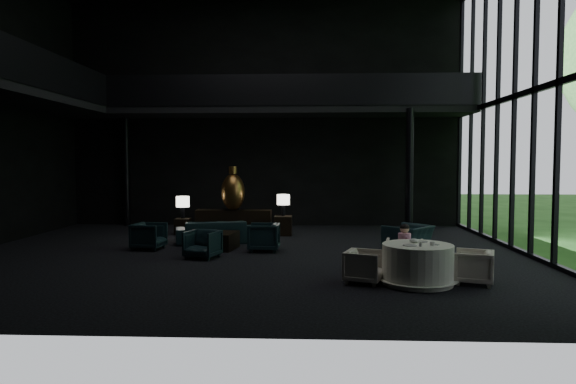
{
  "coord_description": "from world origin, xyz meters",
  "views": [
    {
      "loc": [
        1.64,
        -12.51,
        2.29
      ],
      "look_at": [
        1.07,
        0.5,
        1.53
      ],
      "focal_mm": 32.0,
      "sensor_mm": 36.0,
      "label": 1
    }
  ],
  "objects_px": {
    "side_table_right": "(283,226)",
    "lounge_armchair_west": "(149,235)",
    "child": "(404,238)",
    "bronze_urn": "(233,192)",
    "sofa": "(215,227)",
    "table_lamp_right": "(283,201)",
    "side_table_left": "(183,226)",
    "dining_chair_north": "(404,255)",
    "window_armchair": "(408,234)",
    "dining_chair_west": "(364,267)",
    "coffee_table": "(217,241)",
    "table_lamp_left": "(183,203)",
    "lounge_armchair_south": "(203,244)",
    "dining_chair_east": "(474,267)",
    "console": "(234,222)",
    "lounge_armchair_east": "(264,235)",
    "dining_table": "(417,267)"
  },
  "relations": [
    {
      "from": "side_table_right",
      "to": "lounge_armchair_west",
      "type": "relative_size",
      "value": 0.79
    },
    {
      "from": "child",
      "to": "lounge_armchair_west",
      "type": "bearing_deg",
      "value": -22.73
    },
    {
      "from": "bronze_urn",
      "to": "side_table_right",
      "type": "relative_size",
      "value": 2.31
    },
    {
      "from": "sofa",
      "to": "table_lamp_right",
      "type": "bearing_deg",
      "value": -151.6
    },
    {
      "from": "side_table_left",
      "to": "bronze_urn",
      "type": "bearing_deg",
      "value": 2.85
    },
    {
      "from": "table_lamp_right",
      "to": "dining_chair_north",
      "type": "height_order",
      "value": "table_lamp_right"
    },
    {
      "from": "window_armchair",
      "to": "child",
      "type": "distance_m",
      "value": 2.42
    },
    {
      "from": "side_table_left",
      "to": "child",
      "type": "relative_size",
      "value": 0.89
    },
    {
      "from": "lounge_armchair_west",
      "to": "dining_chair_west",
      "type": "height_order",
      "value": "lounge_armchair_west"
    },
    {
      "from": "window_armchair",
      "to": "coffee_table",
      "type": "bearing_deg",
      "value": -52.42
    },
    {
      "from": "side_table_right",
      "to": "table_lamp_left",
      "type": "bearing_deg",
      "value": 178.48
    },
    {
      "from": "lounge_armchair_south",
      "to": "dining_chair_east",
      "type": "distance_m",
      "value": 6.11
    },
    {
      "from": "coffee_table",
      "to": "table_lamp_left",
      "type": "bearing_deg",
      "value": 120.02
    },
    {
      "from": "sofa",
      "to": "dining_chair_west",
      "type": "height_order",
      "value": "sofa"
    },
    {
      "from": "bronze_urn",
      "to": "dining_chair_north",
      "type": "relative_size",
      "value": 1.81
    },
    {
      "from": "side_table_right",
      "to": "dining_chair_north",
      "type": "relative_size",
      "value": 0.78
    },
    {
      "from": "side_table_right",
      "to": "window_armchair",
      "type": "xyz_separation_m",
      "value": [
        3.32,
        -3.02,
        0.17
      ]
    },
    {
      "from": "side_table_left",
      "to": "window_armchair",
      "type": "height_order",
      "value": "window_armchair"
    },
    {
      "from": "window_armchair",
      "to": "child",
      "type": "height_order",
      "value": "child"
    },
    {
      "from": "console",
      "to": "window_armchair",
      "type": "height_order",
      "value": "window_armchair"
    },
    {
      "from": "console",
      "to": "dining_chair_north",
      "type": "height_order",
      "value": "dining_chair_north"
    },
    {
      "from": "child",
      "to": "lounge_armchair_east",
      "type": "bearing_deg",
      "value": -38.06
    },
    {
      "from": "lounge_armchair_east",
      "to": "coffee_table",
      "type": "relative_size",
      "value": 0.82
    },
    {
      "from": "console",
      "to": "side_table_left",
      "type": "relative_size",
      "value": 4.78
    },
    {
      "from": "dining_table",
      "to": "dining_chair_east",
      "type": "bearing_deg",
      "value": 2.31
    },
    {
      "from": "console",
      "to": "dining_table",
      "type": "distance_m",
      "value": 7.96
    },
    {
      "from": "coffee_table",
      "to": "dining_chair_west",
      "type": "xyz_separation_m",
      "value": [
        3.5,
        -3.65,
        0.08
      ]
    },
    {
      "from": "sofa",
      "to": "side_table_left",
      "type": "bearing_deg",
      "value": -66.72
    },
    {
      "from": "child",
      "to": "sofa",
      "type": "bearing_deg",
      "value": -38.77
    },
    {
      "from": "table_lamp_left",
      "to": "dining_chair_north",
      "type": "xyz_separation_m",
      "value": [
        5.99,
        -5.49,
        -0.62
      ]
    },
    {
      "from": "side_table_left",
      "to": "table_lamp_left",
      "type": "relative_size",
      "value": 0.72
    },
    {
      "from": "table_lamp_left",
      "to": "side_table_right",
      "type": "height_order",
      "value": "table_lamp_left"
    },
    {
      "from": "lounge_armchair_east",
      "to": "child",
      "type": "bearing_deg",
      "value": 53.26
    },
    {
      "from": "dining_table",
      "to": "lounge_armchair_west",
      "type": "bearing_deg",
      "value": 150.4
    },
    {
      "from": "dining_table",
      "to": "coffee_table",
      "type": "bearing_deg",
      "value": 140.54
    },
    {
      "from": "dining_chair_north",
      "to": "dining_chair_east",
      "type": "xyz_separation_m",
      "value": [
        1.13,
        -0.9,
        -0.07
      ]
    },
    {
      "from": "table_lamp_right",
      "to": "lounge_armchair_south",
      "type": "height_order",
      "value": "table_lamp_right"
    },
    {
      "from": "console",
      "to": "dining_table",
      "type": "xyz_separation_m",
      "value": [
        4.47,
        -6.59,
        -0.05
      ]
    },
    {
      "from": "bronze_urn",
      "to": "dining_chair_north",
      "type": "bearing_deg",
      "value": -51.56
    },
    {
      "from": "console",
      "to": "dining_chair_north",
      "type": "distance_m",
      "value": 7.16
    },
    {
      "from": "bronze_urn",
      "to": "table_lamp_right",
      "type": "bearing_deg",
      "value": -1.13
    },
    {
      "from": "table_lamp_left",
      "to": "lounge_armchair_east",
      "type": "bearing_deg",
      "value": -46.46
    },
    {
      "from": "side_table_left",
      "to": "child",
      "type": "height_order",
      "value": "child"
    },
    {
      "from": "coffee_table",
      "to": "lounge_armchair_east",
      "type": "bearing_deg",
      "value": -11.99
    },
    {
      "from": "console",
      "to": "table_lamp_right",
      "type": "height_order",
      "value": "table_lamp_right"
    },
    {
      "from": "side_table_left",
      "to": "lounge_armchair_west",
      "type": "xyz_separation_m",
      "value": [
        -0.18,
        -2.84,
        0.13
      ]
    },
    {
      "from": "console",
      "to": "bronze_urn",
      "type": "xyz_separation_m",
      "value": [
        0.0,
        -0.12,
        0.98
      ]
    },
    {
      "from": "window_armchair",
      "to": "dining_chair_east",
      "type": "bearing_deg",
      "value": 52.47
    },
    {
      "from": "coffee_table",
      "to": "dining_chair_east",
      "type": "relative_size",
      "value": 1.55
    },
    {
      "from": "child",
      "to": "lounge_armchair_south",
      "type": "bearing_deg",
      "value": -17.47
    }
  ]
}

